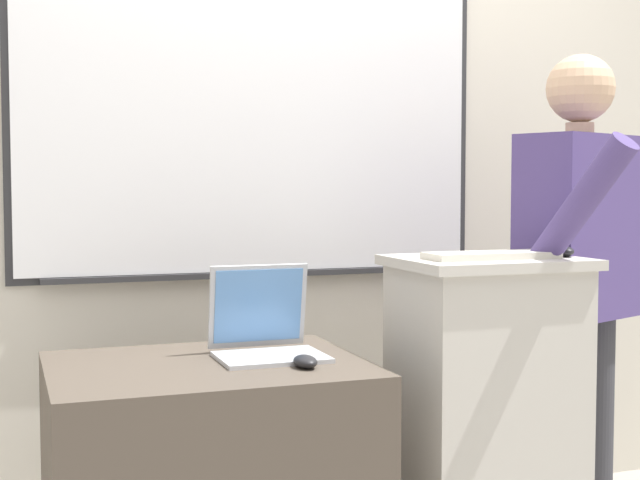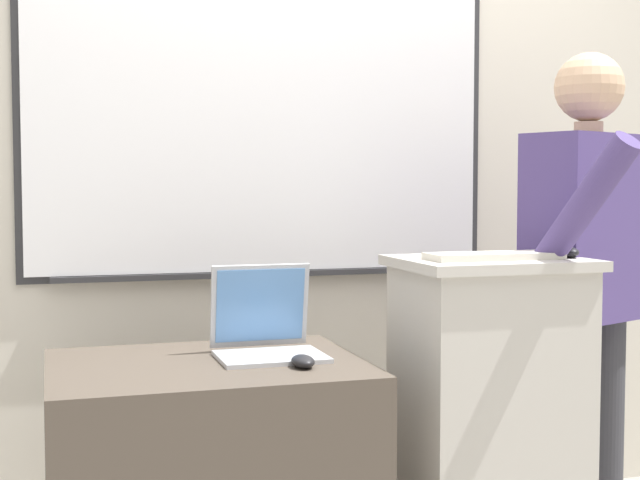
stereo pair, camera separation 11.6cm
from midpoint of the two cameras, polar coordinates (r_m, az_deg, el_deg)
back_wall at (r=3.32m, az=0.66°, el=7.75°), size 6.40×0.17×2.93m
lectern_podium at (r=2.76m, az=11.92°, el=-11.54°), size 0.54×0.43×1.01m
person_presenter at (r=2.99m, az=17.80°, el=-1.85°), size 0.60×0.65×1.64m
laptop at (r=2.59m, az=-2.27°, el=-5.64°), size 0.30×0.28×0.26m
wireless_keyboard at (r=2.62m, az=12.31°, el=-1.01°), size 0.39×0.14×0.02m
computer_mouse_by_laptop at (r=2.41m, az=0.28°, el=-7.77°), size 0.06×0.10×0.03m
computer_mouse_by_keyboard at (r=2.74m, az=16.66°, el=-0.73°), size 0.06×0.10×0.03m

